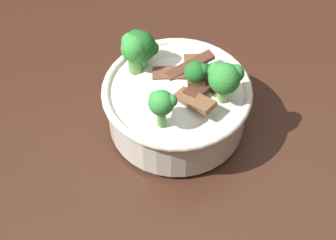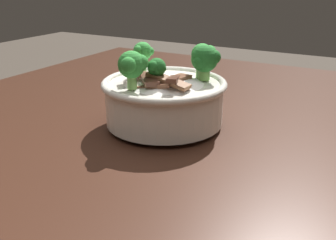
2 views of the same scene
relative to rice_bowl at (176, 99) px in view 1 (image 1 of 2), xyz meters
The scene contains 2 objects.
dining_table 0.23m from the rice_bowl, ahead, with size 1.46×1.07×0.79m.
rice_bowl is the anchor object (origin of this frame).
Camera 1 is at (-0.22, -0.49, 1.38)m, focal length 53.42 mm.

